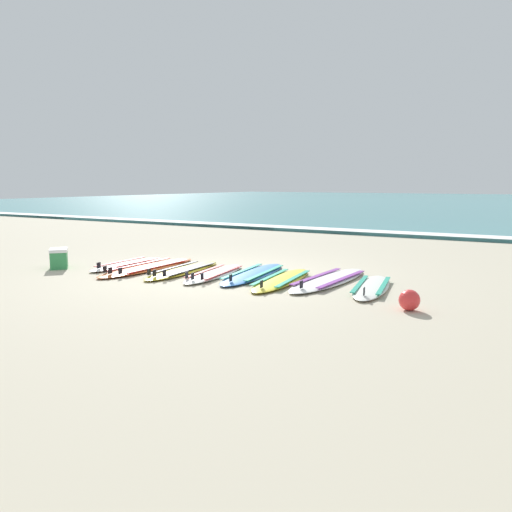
{
  "coord_description": "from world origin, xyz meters",
  "views": [
    {
      "loc": [
        5.12,
        -7.27,
        1.62
      ],
      "look_at": [
        0.29,
        0.92,
        0.25
      ],
      "focal_mm": 35.73,
      "sensor_mm": 36.0,
      "label": 1
    }
  ],
  "objects_px": {
    "surfboard_6": "(329,280)",
    "surfboard_0": "(128,264)",
    "cooler_box": "(59,258)",
    "beach_ball": "(409,300)",
    "surfboard_4": "(253,274)",
    "surfboard_1": "(149,267)",
    "surfboard_5": "(282,280)",
    "surfboard_2": "(183,270)",
    "surfboard_7": "(371,287)",
    "surfboard_3": "(215,274)"
  },
  "relations": [
    {
      "from": "surfboard_6",
      "to": "surfboard_0",
      "type": "bearing_deg",
      "value": -172.94
    },
    {
      "from": "surfboard_0",
      "to": "cooler_box",
      "type": "xyz_separation_m",
      "value": [
        -0.94,
        -0.85,
        0.16
      ]
    },
    {
      "from": "cooler_box",
      "to": "beach_ball",
      "type": "distance_m",
      "value": 6.59
    },
    {
      "from": "surfboard_4",
      "to": "surfboard_1",
      "type": "bearing_deg",
      "value": -169.25
    },
    {
      "from": "beach_ball",
      "to": "surfboard_6",
      "type": "bearing_deg",
      "value": 142.27
    },
    {
      "from": "surfboard_0",
      "to": "surfboard_5",
      "type": "distance_m",
      "value": 3.36
    },
    {
      "from": "surfboard_2",
      "to": "surfboard_0",
      "type": "bearing_deg",
      "value": -179.6
    },
    {
      "from": "surfboard_2",
      "to": "surfboard_4",
      "type": "distance_m",
      "value": 1.34
    },
    {
      "from": "surfboard_1",
      "to": "surfboard_4",
      "type": "bearing_deg",
      "value": 10.75
    },
    {
      "from": "surfboard_4",
      "to": "cooler_box",
      "type": "relative_size",
      "value": 4.42
    },
    {
      "from": "surfboard_7",
      "to": "surfboard_6",
      "type": "bearing_deg",
      "value": 164.8
    },
    {
      "from": "surfboard_3",
      "to": "surfboard_0",
      "type": "bearing_deg",
      "value": -179.76
    },
    {
      "from": "surfboard_3",
      "to": "surfboard_5",
      "type": "relative_size",
      "value": 0.92
    },
    {
      "from": "surfboard_7",
      "to": "beach_ball",
      "type": "height_order",
      "value": "beach_ball"
    },
    {
      "from": "surfboard_7",
      "to": "surfboard_5",
      "type": "bearing_deg",
      "value": -172.85
    },
    {
      "from": "surfboard_5",
      "to": "surfboard_6",
      "type": "xyz_separation_m",
      "value": [
        0.68,
        0.4,
        -0.0
      ]
    },
    {
      "from": "surfboard_1",
      "to": "surfboard_6",
      "type": "relative_size",
      "value": 1.02
    },
    {
      "from": "surfboard_2",
      "to": "surfboard_6",
      "type": "relative_size",
      "value": 0.9
    },
    {
      "from": "surfboard_0",
      "to": "surfboard_3",
      "type": "bearing_deg",
      "value": 0.24
    },
    {
      "from": "surfboard_2",
      "to": "surfboard_7",
      "type": "relative_size",
      "value": 1.11
    },
    {
      "from": "surfboard_4",
      "to": "surfboard_5",
      "type": "xyz_separation_m",
      "value": [
        0.68,
        -0.23,
        0.0
      ]
    },
    {
      "from": "surfboard_5",
      "to": "beach_ball",
      "type": "height_order",
      "value": "beach_ball"
    },
    {
      "from": "surfboard_2",
      "to": "surfboard_5",
      "type": "xyz_separation_m",
      "value": [
        1.98,
        0.09,
        -0.0
      ]
    },
    {
      "from": "surfboard_5",
      "to": "cooler_box",
      "type": "relative_size",
      "value": 4.16
    },
    {
      "from": "surfboard_1",
      "to": "surfboard_5",
      "type": "xyz_separation_m",
      "value": [
        2.76,
        0.16,
        -0.0
      ]
    },
    {
      "from": "cooler_box",
      "to": "surfboard_1",
      "type": "bearing_deg",
      "value": 27.26
    },
    {
      "from": "surfboard_3",
      "to": "beach_ball",
      "type": "xyz_separation_m",
      "value": [
        3.57,
        -0.75,
        0.1
      ]
    },
    {
      "from": "surfboard_0",
      "to": "surfboard_6",
      "type": "bearing_deg",
      "value": 7.06
    },
    {
      "from": "surfboard_0",
      "to": "surfboard_3",
      "type": "distance_m",
      "value": 2.08
    },
    {
      "from": "surfboard_7",
      "to": "cooler_box",
      "type": "relative_size",
      "value": 3.75
    },
    {
      "from": "surfboard_0",
      "to": "surfboard_7",
      "type": "xyz_separation_m",
      "value": [
        4.82,
        0.29,
        -0.0
      ]
    },
    {
      "from": "beach_ball",
      "to": "surfboard_4",
      "type": "bearing_deg",
      "value": 159.98
    },
    {
      "from": "surfboard_0",
      "to": "surfboard_1",
      "type": "bearing_deg",
      "value": -5.69
    },
    {
      "from": "surfboard_4",
      "to": "surfboard_6",
      "type": "distance_m",
      "value": 1.37
    },
    {
      "from": "surfboard_7",
      "to": "surfboard_4",
      "type": "bearing_deg",
      "value": 178.71
    },
    {
      "from": "surfboard_6",
      "to": "surfboard_7",
      "type": "distance_m",
      "value": 0.81
    },
    {
      "from": "surfboard_2",
      "to": "surfboard_4",
      "type": "bearing_deg",
      "value": 14.03
    },
    {
      "from": "surfboard_0",
      "to": "surfboard_5",
      "type": "xyz_separation_m",
      "value": [
        3.36,
        0.1,
        -0.0
      ]
    },
    {
      "from": "surfboard_2",
      "to": "surfboard_7",
      "type": "xyz_separation_m",
      "value": [
        3.44,
        0.28,
        -0.0
      ]
    },
    {
      "from": "surfboard_3",
      "to": "beach_ball",
      "type": "distance_m",
      "value": 3.65
    },
    {
      "from": "surfboard_3",
      "to": "surfboard_5",
      "type": "bearing_deg",
      "value": 4.24
    },
    {
      "from": "surfboard_4",
      "to": "surfboard_7",
      "type": "relative_size",
      "value": 1.18
    },
    {
      "from": "surfboard_0",
      "to": "beach_ball",
      "type": "relative_size",
      "value": 7.35
    },
    {
      "from": "surfboard_1",
      "to": "surfboard_6",
      "type": "height_order",
      "value": "same"
    },
    {
      "from": "surfboard_6",
      "to": "beach_ball",
      "type": "distance_m",
      "value": 2.04
    },
    {
      "from": "surfboard_4",
      "to": "surfboard_2",
      "type": "bearing_deg",
      "value": -165.97
    },
    {
      "from": "surfboard_5",
      "to": "cooler_box",
      "type": "bearing_deg",
      "value": -167.45
    },
    {
      "from": "surfboard_1",
      "to": "surfboard_7",
      "type": "height_order",
      "value": "same"
    },
    {
      "from": "surfboard_6",
      "to": "surfboard_2",
      "type": "bearing_deg",
      "value": -169.56
    },
    {
      "from": "surfboard_7",
      "to": "surfboard_0",
      "type": "bearing_deg",
      "value": -176.59
    }
  ]
}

